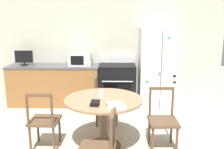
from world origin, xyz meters
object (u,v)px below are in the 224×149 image
(candle_glass, at_px, (102,95))
(wallet, at_px, (95,104))
(dining_chair_right, at_px, (163,120))
(dining_chair_left, at_px, (44,121))
(dining_chair_far, at_px, (105,101))
(microwave, at_px, (80,59))
(refrigerator, at_px, (158,68))
(oven_range, at_px, (117,85))
(countertop_tv, at_px, (24,57))

(candle_glass, height_order, wallet, candle_glass)
(dining_chair_right, height_order, candle_glass, dining_chair_right)
(dining_chair_left, height_order, dining_chair_right, same)
(dining_chair_far, bearing_deg, microwave, -153.29)
(refrigerator, height_order, oven_range, refrigerator)
(oven_range, height_order, dining_chair_left, oven_range)
(dining_chair_right, bearing_deg, dining_chair_left, 0.78)
(dining_chair_left, xyz_separation_m, candle_glass, (0.85, 0.13, 0.37))
(microwave, distance_m, wallet, 2.31)
(refrigerator, xyz_separation_m, dining_chair_left, (-1.99, -1.93, -0.42))
(countertop_tv, bearing_deg, wallet, -51.89)
(dining_chair_far, xyz_separation_m, dining_chair_right, (0.90, -0.89, 0.00))
(refrigerator, bearing_deg, candle_glass, -122.29)
(refrigerator, height_order, candle_glass, refrigerator)
(microwave, bearing_deg, dining_chair_far, -61.65)
(wallet, bearing_deg, refrigerator, 60.88)
(microwave, bearing_deg, dining_chair_left, -97.90)
(microwave, relative_size, dining_chair_left, 0.53)
(oven_range, distance_m, candle_glass, 1.88)
(countertop_tv, xyz_separation_m, dining_chair_far, (1.82, -1.04, -0.64))
(countertop_tv, height_order, dining_chair_far, countertop_tv)
(refrigerator, relative_size, dining_chair_left, 1.91)
(dining_chair_far, relative_size, candle_glass, 9.53)
(oven_range, height_order, wallet, oven_range)
(oven_range, distance_m, dining_chair_far, 1.05)
(refrigerator, relative_size, dining_chair_right, 1.91)
(dining_chair_right, xyz_separation_m, wallet, (-0.98, -0.29, 0.36))
(refrigerator, bearing_deg, dining_chair_far, -138.66)
(microwave, xyz_separation_m, wallet, (0.50, -2.25, -0.25))
(countertop_tv, relative_size, dining_chair_right, 0.43)
(countertop_tv, bearing_deg, dining_chair_far, -29.85)
(oven_range, bearing_deg, candle_glass, -97.59)
(microwave, bearing_deg, refrigerator, -2.56)
(oven_range, relative_size, dining_chair_far, 1.20)
(refrigerator, relative_size, candle_glass, 18.16)
(oven_range, bearing_deg, dining_chair_far, -102.96)
(wallet, bearing_deg, microwave, 102.55)
(refrigerator, height_order, dining_chair_far, refrigerator)
(microwave, relative_size, dining_chair_right, 0.53)
(microwave, distance_m, candle_glass, 1.98)
(oven_range, distance_m, wallet, 2.24)
(dining_chair_right, relative_size, candle_glass, 9.53)
(dining_chair_right, distance_m, candle_glass, 0.98)
(microwave, xyz_separation_m, dining_chair_far, (0.58, -1.07, -0.60))
(microwave, relative_size, candle_glass, 5.06)
(dining_chair_right, relative_size, wallet, 6.27)
(refrigerator, height_order, dining_chair_left, refrigerator)
(wallet, bearing_deg, oven_range, 81.89)
(dining_chair_far, relative_size, dining_chair_right, 1.00)
(oven_range, xyz_separation_m, countertop_tv, (-2.05, 0.02, 0.61))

